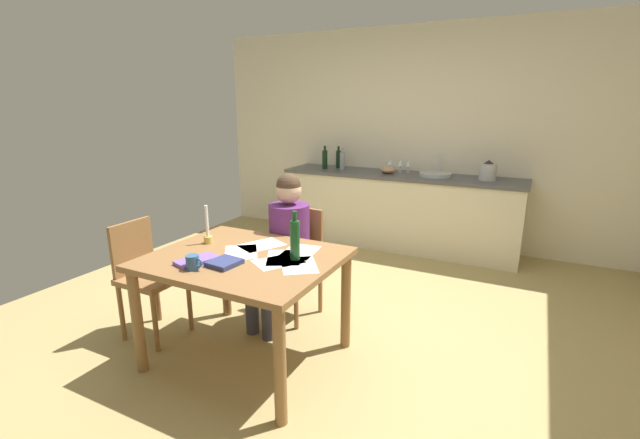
{
  "coord_description": "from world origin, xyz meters",
  "views": [
    {
      "loc": [
        1.44,
        -2.7,
        1.71
      ],
      "look_at": [
        0.01,
        0.12,
        0.85
      ],
      "focal_mm": 24.04,
      "sensor_mm": 36.0,
      "label": 1
    }
  ],
  "objects_px": {
    "chair_at_table": "(296,256)",
    "candlestick": "(208,233)",
    "bottle_vinegar": "(338,159)",
    "bottle_wine_red": "(342,160)",
    "chair_side_empty": "(147,273)",
    "wine_glass_near_sink": "(408,163)",
    "wine_glass_back_left": "(390,162)",
    "dining_table": "(245,271)",
    "mixing_bowl": "(388,170)",
    "sink_unit": "(436,174)",
    "stovetop_kettle": "(488,171)",
    "coffee_mug": "(193,262)",
    "wine_glass_by_kettle": "(401,163)",
    "wine_bottle_on_table": "(295,239)",
    "bottle_oil": "(325,159)",
    "person_seated": "(284,240)",
    "book_cookery": "(197,261)",
    "book_magazine": "(224,263)"
  },
  "relations": [
    {
      "from": "chair_at_table",
      "to": "candlestick",
      "type": "relative_size",
      "value": 3.21
    },
    {
      "from": "bottle_vinegar",
      "to": "bottle_wine_red",
      "type": "relative_size",
      "value": 1.03
    },
    {
      "from": "chair_side_empty",
      "to": "wine_glass_near_sink",
      "type": "relative_size",
      "value": 5.67
    },
    {
      "from": "bottle_wine_red",
      "to": "wine_glass_back_left",
      "type": "xyz_separation_m",
      "value": [
        0.57,
        0.16,
        -0.01
      ]
    },
    {
      "from": "dining_table",
      "to": "mixing_bowl",
      "type": "bearing_deg",
      "value": 88.93
    },
    {
      "from": "mixing_bowl",
      "to": "wine_glass_back_left",
      "type": "xyz_separation_m",
      "value": [
        -0.04,
        0.18,
        0.07
      ]
    },
    {
      "from": "sink_unit",
      "to": "stovetop_kettle",
      "type": "xyz_separation_m",
      "value": [
        0.56,
        -0.0,
        0.08
      ]
    },
    {
      "from": "sink_unit",
      "to": "bottle_wine_red",
      "type": "relative_size",
      "value": 1.33
    },
    {
      "from": "coffee_mug",
      "to": "wine_glass_by_kettle",
      "type": "xyz_separation_m",
      "value": [
        0.28,
        3.29,
        0.22
      ]
    },
    {
      "from": "wine_glass_near_sink",
      "to": "bottle_wine_red",
      "type": "bearing_deg",
      "value": -168.95
    },
    {
      "from": "bottle_wine_red",
      "to": "mixing_bowl",
      "type": "height_order",
      "value": "bottle_wine_red"
    },
    {
      "from": "candlestick",
      "to": "bottle_wine_red",
      "type": "distance_m",
      "value": 2.72
    },
    {
      "from": "candlestick",
      "to": "wine_bottle_on_table",
      "type": "xyz_separation_m",
      "value": [
        0.72,
        -0.01,
        0.06
      ]
    },
    {
      "from": "bottle_oil",
      "to": "stovetop_kettle",
      "type": "relative_size",
      "value": 1.32
    },
    {
      "from": "person_seated",
      "to": "sink_unit",
      "type": "relative_size",
      "value": 3.32
    },
    {
      "from": "coffee_mug",
      "to": "book_cookery",
      "type": "height_order",
      "value": "coffee_mug"
    },
    {
      "from": "wine_bottle_on_table",
      "to": "stovetop_kettle",
      "type": "distance_m",
      "value": 2.85
    },
    {
      "from": "dining_table",
      "to": "coffee_mug",
      "type": "bearing_deg",
      "value": -112.02
    },
    {
      "from": "coffee_mug",
      "to": "candlestick",
      "type": "bearing_deg",
      "value": 121.07
    },
    {
      "from": "dining_table",
      "to": "bottle_wine_red",
      "type": "bearing_deg",
      "value": 101.19
    },
    {
      "from": "wine_glass_by_kettle",
      "to": "wine_glass_back_left",
      "type": "height_order",
      "value": "same"
    },
    {
      "from": "stovetop_kettle",
      "to": "mixing_bowl",
      "type": "bearing_deg",
      "value": -178.47
    },
    {
      "from": "candlestick",
      "to": "chair_at_table",
      "type": "bearing_deg",
      "value": 61.5
    },
    {
      "from": "chair_side_empty",
      "to": "wine_glass_near_sink",
      "type": "xyz_separation_m",
      "value": [
        1.11,
        3.03,
        0.52
      ]
    },
    {
      "from": "sink_unit",
      "to": "bottle_vinegar",
      "type": "bearing_deg",
      "value": 175.98
    },
    {
      "from": "candlestick",
      "to": "sink_unit",
      "type": "height_order",
      "value": "sink_unit"
    },
    {
      "from": "bottle_oil",
      "to": "wine_glass_near_sink",
      "type": "distance_m",
      "value": 1.05
    },
    {
      "from": "stovetop_kettle",
      "to": "wine_bottle_on_table",
      "type": "bearing_deg",
      "value": -107.13
    },
    {
      "from": "book_cookery",
      "to": "mixing_bowl",
      "type": "relative_size",
      "value": 1.4
    },
    {
      "from": "candlestick",
      "to": "wine_glass_back_left",
      "type": "bearing_deg",
      "value": 81.98
    },
    {
      "from": "sink_unit",
      "to": "stovetop_kettle",
      "type": "distance_m",
      "value": 0.56
    },
    {
      "from": "chair_at_table",
      "to": "chair_side_empty",
      "type": "height_order",
      "value": "chair_at_table"
    },
    {
      "from": "chair_at_table",
      "to": "chair_side_empty",
      "type": "xyz_separation_m",
      "value": [
        -0.82,
        -0.8,
        -0.01
      ]
    },
    {
      "from": "sink_unit",
      "to": "bottle_wine_red",
      "type": "bearing_deg",
      "value": -179.45
    },
    {
      "from": "book_magazine",
      "to": "chair_side_empty",
      "type": "bearing_deg",
      "value": 177.29
    },
    {
      "from": "mixing_bowl",
      "to": "wine_glass_by_kettle",
      "type": "xyz_separation_m",
      "value": [
        0.1,
        0.18,
        0.07
      ]
    },
    {
      "from": "candlestick",
      "to": "wine_glass_back_left",
      "type": "height_order",
      "value": "wine_glass_back_left"
    },
    {
      "from": "bottle_wine_red",
      "to": "bottle_vinegar",
      "type": "bearing_deg",
      "value": 134.72
    },
    {
      "from": "book_cookery",
      "to": "chair_at_table",
      "type": "bearing_deg",
      "value": 97.79
    },
    {
      "from": "book_magazine",
      "to": "wine_glass_back_left",
      "type": "bearing_deg",
      "value": 95.26
    },
    {
      "from": "bottle_oil",
      "to": "bottle_vinegar",
      "type": "relative_size",
      "value": 1.04
    },
    {
      "from": "coffee_mug",
      "to": "wine_bottle_on_table",
      "type": "bearing_deg",
      "value": 42.41
    },
    {
      "from": "bottle_wine_red",
      "to": "coffee_mug",
      "type": "bearing_deg",
      "value": -82.28
    },
    {
      "from": "chair_at_table",
      "to": "bottle_oil",
      "type": "distance_m",
      "value": 2.23
    },
    {
      "from": "chair_at_table",
      "to": "book_cookery",
      "type": "relative_size",
      "value": 3.44
    },
    {
      "from": "person_seated",
      "to": "bottle_oil",
      "type": "distance_m",
      "value": 2.33
    },
    {
      "from": "sink_unit",
      "to": "bottle_vinegar",
      "type": "height_order",
      "value": "bottle_vinegar"
    },
    {
      "from": "book_cookery",
      "to": "wine_glass_by_kettle",
      "type": "relative_size",
      "value": 1.67
    },
    {
      "from": "sink_unit",
      "to": "wine_glass_back_left",
      "type": "bearing_deg",
      "value": 166.22
    },
    {
      "from": "bottle_oil",
      "to": "bottle_vinegar",
      "type": "height_order",
      "value": "bottle_oil"
    }
  ]
}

